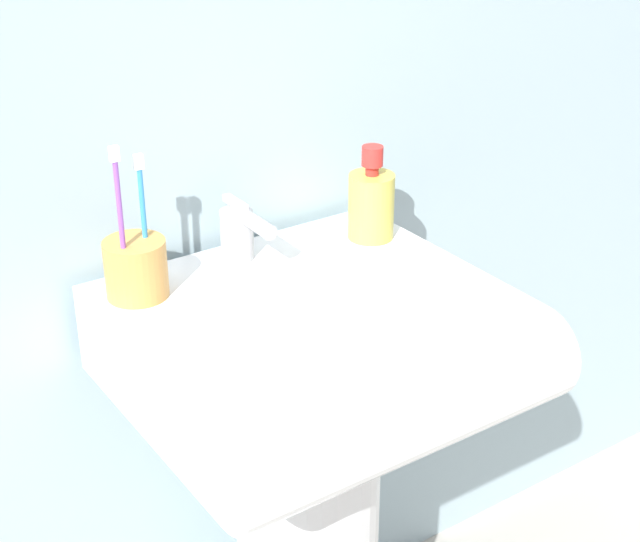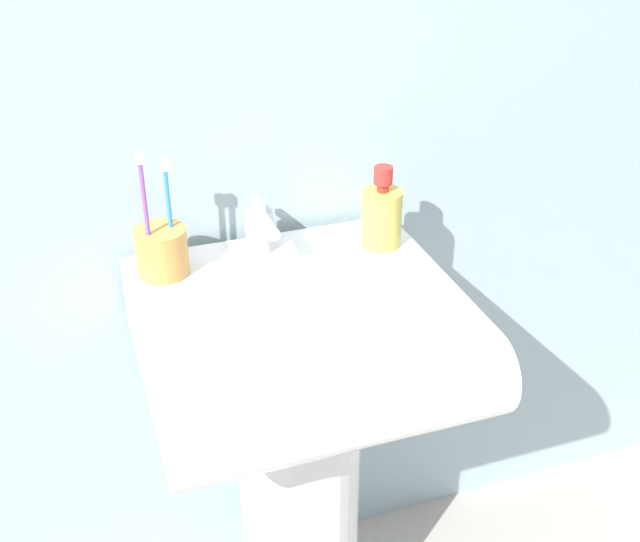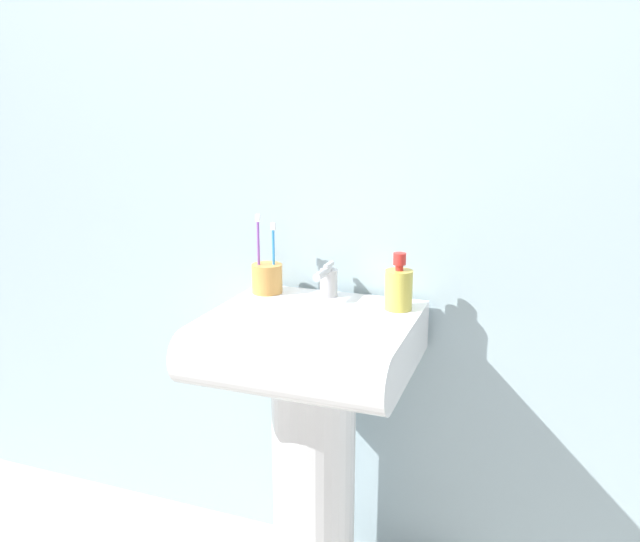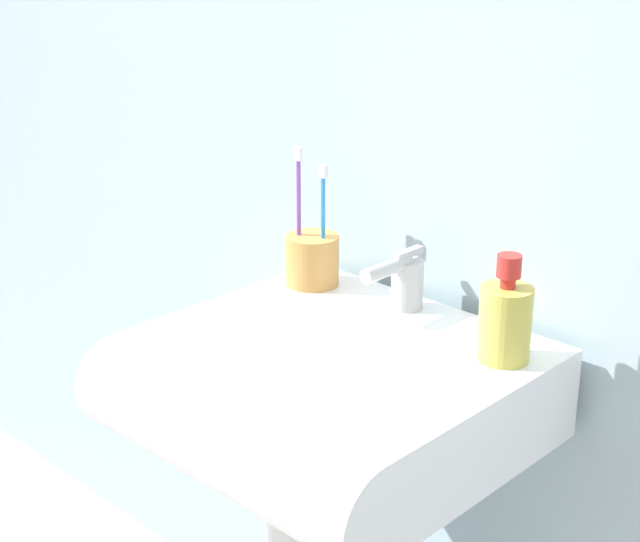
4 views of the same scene
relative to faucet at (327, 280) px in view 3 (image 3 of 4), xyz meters
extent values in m
cube|color=#9EB7C1|center=(0.02, 0.10, 0.34)|extent=(5.00, 0.05, 2.40)
cylinder|color=white|center=(0.02, -0.15, -0.52)|extent=(0.22, 0.22, 0.69)
cube|color=white|center=(0.02, -0.15, -0.11)|extent=(0.50, 0.41, 0.13)
cylinder|color=white|center=(0.02, -0.35, -0.11)|extent=(0.50, 0.13, 0.13)
cylinder|color=#B7B7BC|center=(0.00, 0.01, -0.01)|extent=(0.05, 0.05, 0.07)
cylinder|color=#B7B7BC|center=(0.00, -0.04, 0.03)|extent=(0.02, 0.09, 0.02)
cube|color=#B7B7BC|center=(0.00, 0.01, 0.04)|extent=(0.01, 0.06, 0.01)
cylinder|color=#D19347|center=(-0.17, -0.02, -0.01)|extent=(0.08, 0.08, 0.08)
cylinder|color=purple|center=(-0.19, -0.03, 0.06)|extent=(0.01, 0.01, 0.18)
cube|color=white|center=(-0.19, -0.03, 0.16)|extent=(0.01, 0.01, 0.02)
cylinder|color=#338CD8|center=(-0.15, -0.01, 0.05)|extent=(0.01, 0.01, 0.16)
cube|color=white|center=(-0.15, -0.01, 0.14)|extent=(0.01, 0.01, 0.02)
cylinder|color=gold|center=(0.20, -0.04, 0.00)|extent=(0.07, 0.07, 0.10)
cylinder|color=red|center=(0.20, -0.04, 0.06)|extent=(0.02, 0.02, 0.01)
cylinder|color=red|center=(0.20, -0.04, 0.08)|extent=(0.03, 0.03, 0.03)
camera|label=1|loc=(-0.63, -1.13, 0.57)|focal=55.00mm
camera|label=2|loc=(-0.30, -1.17, 0.62)|focal=45.00mm
camera|label=3|loc=(0.53, -1.52, 0.44)|focal=35.00mm
camera|label=4|loc=(0.84, -1.05, 0.51)|focal=55.00mm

